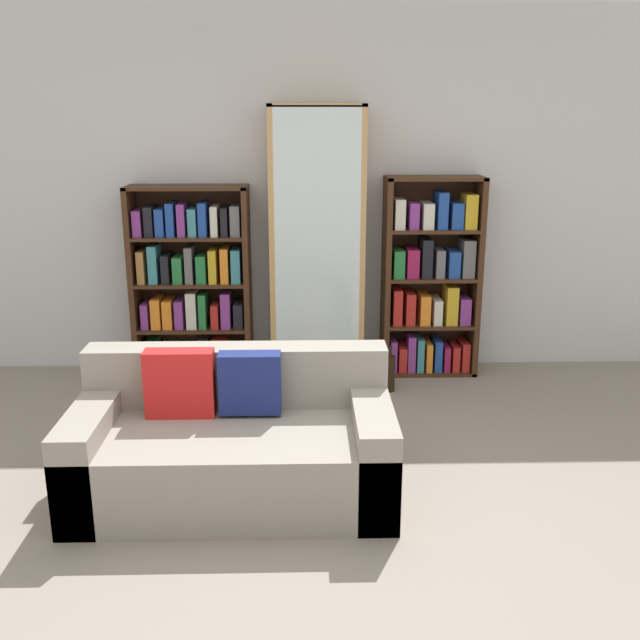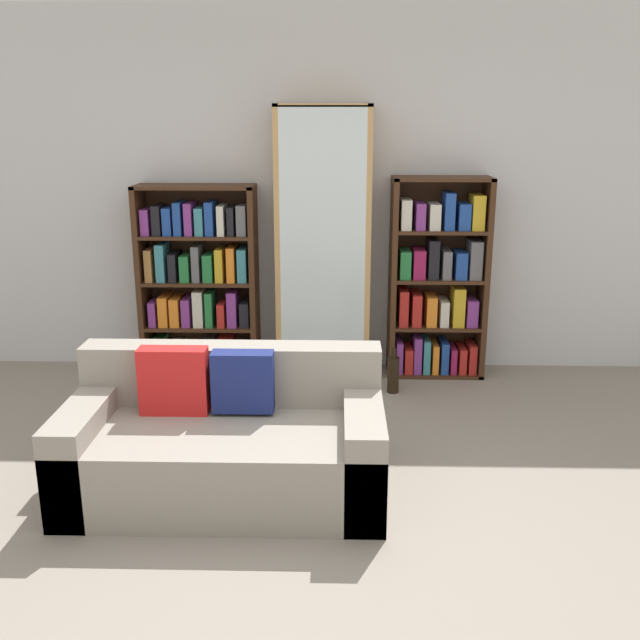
{
  "view_description": "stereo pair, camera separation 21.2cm",
  "coord_description": "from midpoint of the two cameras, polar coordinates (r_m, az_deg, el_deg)",
  "views": [
    {
      "loc": [
        -0.04,
        -2.76,
        1.92
      ],
      "look_at": [
        0.06,
        1.51,
        0.69
      ],
      "focal_mm": 40.0,
      "sensor_mm": 36.0,
      "label": 1
    },
    {
      "loc": [
        0.17,
        -2.76,
        1.92
      ],
      "look_at": [
        0.06,
        1.51,
        0.69
      ],
      "focal_mm": 40.0,
      "sensor_mm": 36.0,
      "label": 2
    }
  ],
  "objects": [
    {
      "name": "ground_plane",
      "position": [
        3.36,
        0.11,
        -18.71
      ],
      "size": [
        16.0,
        16.0,
        0.0
      ],
      "primitive_type": "plane",
      "color": "gray"
    },
    {
      "name": "wall_back",
      "position": [
        5.46,
        0.78,
        10.05
      ],
      "size": [
        7.17,
        0.06,
        2.7
      ],
      "color": "silver",
      "rests_on": "ground"
    },
    {
      "name": "couch",
      "position": [
        3.8,
        -5.94,
        -9.79
      ],
      "size": [
        1.63,
        0.83,
        0.75
      ],
      "color": "gray",
      "rests_on": "ground"
    },
    {
      "name": "bookshelf_left",
      "position": [
        5.45,
        -8.53,
        2.78
      ],
      "size": [
        0.88,
        0.32,
        1.43
      ],
      "color": "#3D2314",
      "rests_on": "ground"
    },
    {
      "name": "display_cabinet",
      "position": [
        5.29,
        1.41,
        6.03
      ],
      "size": [
        0.69,
        0.36,
        2.0
      ],
      "color": "tan",
      "rests_on": "ground"
    },
    {
      "name": "bookshelf_right",
      "position": [
        5.43,
        10.54,
        2.95
      ],
      "size": [
        0.72,
        0.32,
        1.5
      ],
      "color": "#3D2314",
      "rests_on": "ground"
    },
    {
      "name": "wine_bottle",
      "position": [
        5.15,
        7.06,
        -4.32
      ],
      "size": [
        0.08,
        0.08,
        0.34
      ],
      "color": "black",
      "rests_on": "ground"
    }
  ]
}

